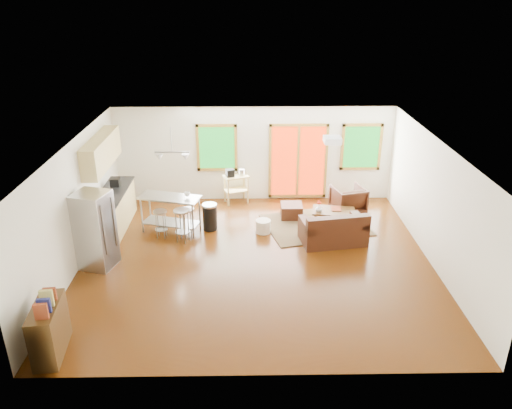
{
  "coord_description": "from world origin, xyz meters",
  "views": [
    {
      "loc": [
        -0.16,
        -9.45,
        5.43
      ],
      "look_at": [
        0.0,
        0.3,
        1.2
      ],
      "focal_mm": 35.0,
      "sensor_mm": 36.0,
      "label": 1
    }
  ],
  "objects_px": {
    "rug": "(315,225)",
    "loveseat": "(334,231)",
    "ottoman": "(291,211)",
    "refrigerator": "(95,230)",
    "kitchen_cart": "(235,180)",
    "armchair": "(348,198)",
    "coffee_table": "(333,212)",
    "island": "(170,208)"
  },
  "relations": [
    {
      "from": "rug",
      "to": "ottoman",
      "type": "xyz_separation_m",
      "value": [
        -0.56,
        0.48,
        0.17
      ]
    },
    {
      "from": "coffee_table",
      "to": "refrigerator",
      "type": "relative_size",
      "value": 0.67
    },
    {
      "from": "ottoman",
      "to": "refrigerator",
      "type": "height_order",
      "value": "refrigerator"
    },
    {
      "from": "coffee_table",
      "to": "kitchen_cart",
      "type": "bearing_deg",
      "value": 148.85
    },
    {
      "from": "armchair",
      "to": "kitchen_cart",
      "type": "xyz_separation_m",
      "value": [
        -2.96,
        0.71,
        0.28
      ]
    },
    {
      "from": "rug",
      "to": "loveseat",
      "type": "xyz_separation_m",
      "value": [
        0.29,
        -0.92,
        0.3
      ]
    },
    {
      "from": "refrigerator",
      "to": "ottoman",
      "type": "bearing_deg",
      "value": 44.8
    },
    {
      "from": "armchair",
      "to": "kitchen_cart",
      "type": "height_order",
      "value": "kitchen_cart"
    },
    {
      "from": "refrigerator",
      "to": "kitchen_cart",
      "type": "xyz_separation_m",
      "value": [
        2.83,
        3.35,
        -0.15
      ]
    },
    {
      "from": "ottoman",
      "to": "island",
      "type": "xyz_separation_m",
      "value": [
        -2.97,
        -0.75,
        0.45
      ]
    },
    {
      "from": "coffee_table",
      "to": "refrigerator",
      "type": "height_order",
      "value": "refrigerator"
    },
    {
      "from": "loveseat",
      "to": "kitchen_cart",
      "type": "height_order",
      "value": "kitchen_cart"
    },
    {
      "from": "coffee_table",
      "to": "refrigerator",
      "type": "bearing_deg",
      "value": -160.57
    },
    {
      "from": "loveseat",
      "to": "refrigerator",
      "type": "height_order",
      "value": "refrigerator"
    },
    {
      "from": "loveseat",
      "to": "coffee_table",
      "type": "xyz_separation_m",
      "value": [
        0.14,
        0.92,
        0.05
      ]
    },
    {
      "from": "loveseat",
      "to": "armchair",
      "type": "height_order",
      "value": "armchair"
    },
    {
      "from": "coffee_table",
      "to": "ottoman",
      "type": "height_order",
      "value": "coffee_table"
    },
    {
      "from": "island",
      "to": "kitchen_cart",
      "type": "xyz_separation_m",
      "value": [
        1.52,
        1.75,
        0.05
      ]
    },
    {
      "from": "armchair",
      "to": "refrigerator",
      "type": "relative_size",
      "value": 0.48
    },
    {
      "from": "loveseat",
      "to": "armchair",
      "type": "bearing_deg",
      "value": 59.69
    },
    {
      "from": "rug",
      "to": "coffee_table",
      "type": "xyz_separation_m",
      "value": [
        0.43,
        -0.0,
        0.34
      ]
    },
    {
      "from": "rug",
      "to": "island",
      "type": "bearing_deg",
      "value": -175.55
    },
    {
      "from": "armchair",
      "to": "ottoman",
      "type": "height_order",
      "value": "armchair"
    },
    {
      "from": "coffee_table",
      "to": "island",
      "type": "distance_m",
      "value": 3.99
    },
    {
      "from": "coffee_table",
      "to": "kitchen_cart",
      "type": "height_order",
      "value": "kitchen_cart"
    },
    {
      "from": "armchair",
      "to": "island",
      "type": "relative_size",
      "value": 0.52
    },
    {
      "from": "coffee_table",
      "to": "ottoman",
      "type": "distance_m",
      "value": 1.12
    },
    {
      "from": "armchair",
      "to": "island",
      "type": "distance_m",
      "value": 4.6
    },
    {
      "from": "armchair",
      "to": "ottoman",
      "type": "relative_size",
      "value": 1.47
    },
    {
      "from": "rug",
      "to": "armchair",
      "type": "distance_m",
      "value": 1.27
    },
    {
      "from": "armchair",
      "to": "island",
      "type": "height_order",
      "value": "island"
    },
    {
      "from": "rug",
      "to": "kitchen_cart",
      "type": "xyz_separation_m",
      "value": [
        -2.02,
        1.48,
        0.66
      ]
    },
    {
      "from": "armchair",
      "to": "refrigerator",
      "type": "xyz_separation_m",
      "value": [
        -5.79,
        -2.64,
        0.43
      ]
    },
    {
      "from": "armchair",
      "to": "kitchen_cart",
      "type": "relative_size",
      "value": 0.8
    },
    {
      "from": "coffee_table",
      "to": "armchair",
      "type": "xyz_separation_m",
      "value": [
        0.51,
        0.78,
        0.04
      ]
    },
    {
      "from": "rug",
      "to": "loveseat",
      "type": "height_order",
      "value": "loveseat"
    },
    {
      "from": "armchair",
      "to": "kitchen_cart",
      "type": "bearing_deg",
      "value": -28.71
    },
    {
      "from": "coffee_table",
      "to": "island",
      "type": "xyz_separation_m",
      "value": [
        -3.97,
        -0.27,
        0.27
      ]
    },
    {
      "from": "island",
      "to": "kitchen_cart",
      "type": "bearing_deg",
      "value": 49.12
    },
    {
      "from": "rug",
      "to": "armchair",
      "type": "height_order",
      "value": "armchair"
    },
    {
      "from": "rug",
      "to": "ottoman",
      "type": "relative_size",
      "value": 4.45
    },
    {
      "from": "armchair",
      "to": "ottoman",
      "type": "bearing_deg",
      "value": -4.21
    }
  ]
}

